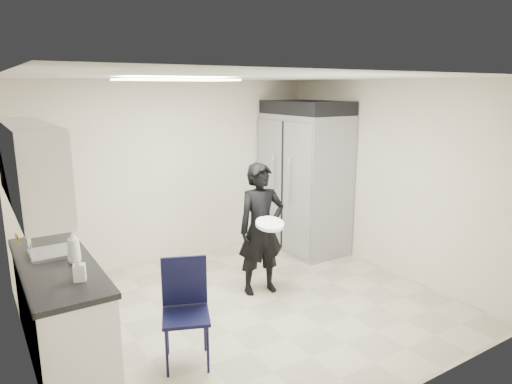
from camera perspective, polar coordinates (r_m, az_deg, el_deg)
floor at (r=5.45m, az=-1.11°, el=-14.26°), size 4.50×4.50×0.00m
ceiling at (r=4.85m, az=-1.25°, el=14.21°), size 4.50×4.50×0.00m
back_wall at (r=6.75m, az=-10.07°, el=2.56°), size 4.50×0.00×4.50m
left_wall at (r=4.32m, az=-27.68°, el=-4.60°), size 0.00×4.00×4.00m
right_wall at (r=6.43m, az=16.21°, el=1.73°), size 0.00×4.00×4.00m
ceiling_panel at (r=4.93m, az=-9.89°, el=13.66°), size 1.20×0.60×0.02m
lower_counter at (r=4.84m, az=-23.19°, el=-13.38°), size 0.60×1.90×0.86m
countertop at (r=4.67m, az=-23.69°, el=-8.35°), size 0.64×1.95×0.05m
sink at (r=4.91m, az=-23.92°, el=-7.52°), size 0.42×0.40×0.14m
faucet at (r=4.84m, az=-26.42°, el=-6.17°), size 0.02×0.02×0.24m
upper_cabinets at (r=4.42m, az=-26.38°, el=2.91°), size 0.35×1.80×0.75m
towel_dispenser at (r=5.58m, az=-28.21°, el=2.40°), size 0.22×0.30×0.35m
notice_sticker_left at (r=4.44m, az=-27.61°, el=-5.23°), size 0.00×0.12×0.07m
notice_sticker_right at (r=4.64m, az=-27.80°, el=-5.02°), size 0.00×0.12×0.07m
commercial_fridge at (r=7.10m, az=6.11°, el=1.13°), size 0.80×1.35×2.10m
fridge_compressor at (r=6.96m, az=6.34°, el=10.45°), size 0.80×1.35×0.20m
folding_chair at (r=4.32m, az=-8.75°, el=-15.12°), size 0.55×0.55×0.94m
man_tuxedo at (r=5.56m, az=0.65°, el=-4.66°), size 0.65×0.49×1.62m
bucket_lid at (r=5.30m, az=1.74°, el=-4.01°), size 0.38×0.38×0.04m
soap_bottle_a at (r=4.55m, az=-21.86°, el=-6.27°), size 0.12×0.12×0.31m
soap_bottle_b at (r=4.13m, az=-21.23°, el=-8.89°), size 0.12×0.12×0.21m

